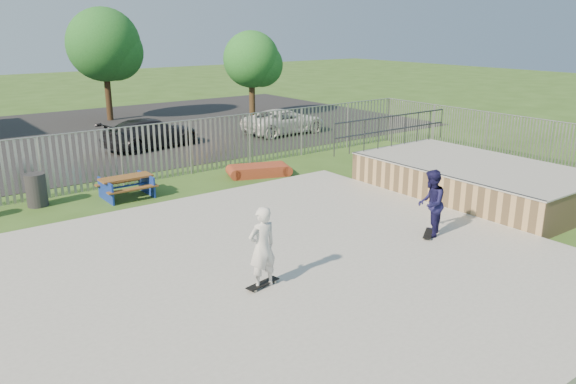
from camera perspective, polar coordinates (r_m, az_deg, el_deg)
ground at (r=12.08m, az=-5.15°, el=-9.52°), size 120.00×120.00×0.00m
concrete_slab at (r=12.05m, az=-5.15°, el=-9.20°), size 15.00×12.00×0.15m
quarter_pipe at (r=18.91m, az=18.21°, el=1.23°), size 5.50×7.05×2.19m
fence at (r=15.96m, az=-10.90°, el=0.65°), size 26.04×16.02×2.00m
picnic_table at (r=18.62m, az=-16.08°, el=0.51°), size 1.62×1.34×0.68m
funbox at (r=20.56m, az=-2.97°, el=2.20°), size 2.14×1.55×0.38m
trash_bin_grey at (r=18.62m, az=-24.20°, el=0.19°), size 0.61×0.61×1.02m
parking_lot at (r=29.32m, az=-25.24°, el=4.63°), size 40.00×18.00×0.02m
car_dark at (r=25.90m, az=-13.72°, el=5.84°), size 4.70×2.44×1.30m
car_white at (r=28.53m, az=-0.36°, el=7.20°), size 4.44×2.10×1.22m
tree_mid at (r=33.90m, az=-18.22°, el=14.02°), size 4.07×4.07×6.29m
tree_right at (r=33.40m, az=-3.74°, el=13.28°), size 3.25×3.25×5.02m
skateboard_a at (r=14.78m, az=14.08°, el=-4.17°), size 0.78×0.60×0.08m
skateboard_b at (r=11.69m, az=-2.59°, el=-9.38°), size 0.82×0.34×0.08m
skater_navy at (r=14.52m, az=14.31°, el=-1.13°), size 1.06×1.00×1.72m
skater_white at (r=11.35m, az=-2.64°, el=-5.65°), size 0.63×0.42×1.72m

